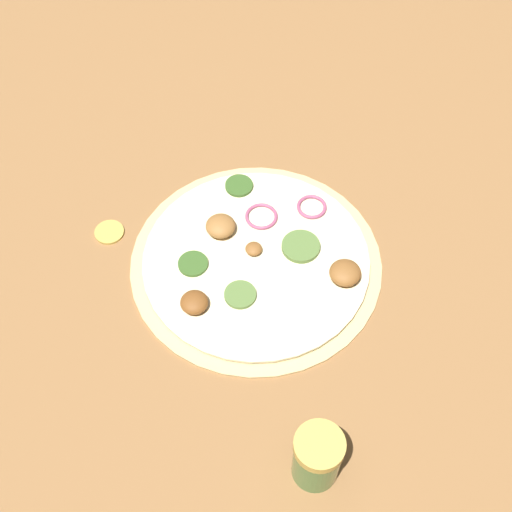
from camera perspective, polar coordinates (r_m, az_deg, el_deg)
name	(u,v)px	position (r m, az deg, el deg)	size (l,w,h in m)	color
ground_plane	(256,263)	(0.88, 0.00, -0.60)	(3.00, 3.00, 0.00)	olive
pizza	(257,260)	(0.87, 0.07, -0.33)	(0.31, 0.31, 0.03)	#D6B77A
spice_jar	(317,457)	(0.73, 4.91, -15.74)	(0.05, 0.05, 0.08)	#4C7F42
loose_cap	(108,233)	(0.92, -11.73, 1.81)	(0.04, 0.04, 0.01)	gold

